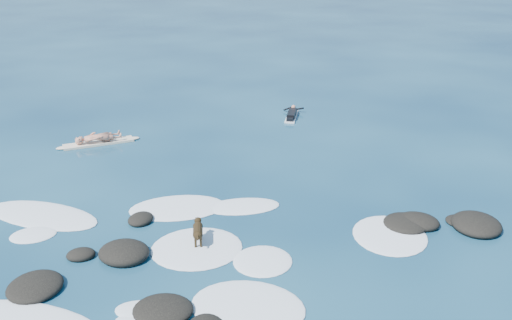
{
  "coord_description": "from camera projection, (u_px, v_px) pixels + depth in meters",
  "views": [
    {
      "loc": [
        -0.15,
        -13.4,
        7.88
      ],
      "look_at": [
        0.2,
        4.0,
        0.9
      ],
      "focal_mm": 40.0,
      "sensor_mm": 36.0,
      "label": 1
    }
  ],
  "objects": [
    {
      "name": "ground",
      "position": [
        252.0,
        246.0,
        15.37
      ],
      "size": [
        160.0,
        160.0,
        0.0
      ],
      "primitive_type": "plane",
      "color": "#0A2642",
      "rests_on": "ground"
    },
    {
      "name": "reef_rocks",
      "position": [
        294.0,
        265.0,
        14.3
      ],
      "size": [
        13.26,
        7.3,
        0.49
      ],
      "color": "black",
      "rests_on": "ground"
    },
    {
      "name": "breaking_foam",
      "position": [
        179.0,
        253.0,
        15.03
      ],
      "size": [
        13.26,
        8.08,
        0.12
      ],
      "color": "white",
      "rests_on": "ground"
    },
    {
      "name": "standing_surfer_rig",
      "position": [
        97.0,
        127.0,
        22.47
      ],
      "size": [
        3.15,
        1.56,
        1.87
      ],
      "rotation": [
        0.0,
        0.0,
        0.39
      ],
      "color": "beige",
      "rests_on": "ground"
    },
    {
      "name": "paddling_surfer_rig",
      "position": [
        292.0,
        114.0,
        26.03
      ],
      "size": [
        1.02,
        2.18,
        0.38
      ],
      "rotation": [
        0.0,
        0.0,
        1.38
      ],
      "color": "white",
      "rests_on": "ground"
    },
    {
      "name": "dog",
      "position": [
        198.0,
        230.0,
        15.28
      ],
      "size": [
        0.31,
        1.07,
        0.67
      ],
      "rotation": [
        0.0,
        0.0,
        1.64
      ],
      "color": "black",
      "rests_on": "ground"
    }
  ]
}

